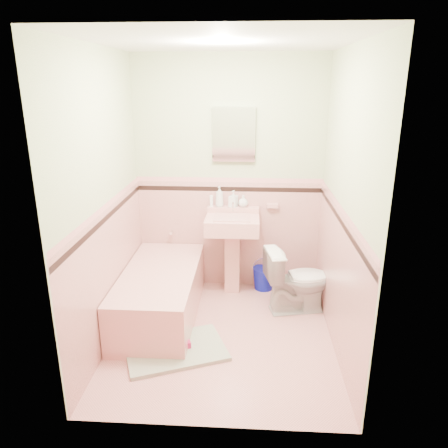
# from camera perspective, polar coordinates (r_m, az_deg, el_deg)

# --- Properties ---
(floor) EXTENTS (2.20, 2.20, 0.00)m
(floor) POSITION_cam_1_polar(r_m,az_deg,el_deg) (4.08, -0.23, -14.57)
(floor) COLOR pink
(floor) RESTS_ON ground
(ceiling) EXTENTS (2.20, 2.20, 0.00)m
(ceiling) POSITION_cam_1_polar(r_m,az_deg,el_deg) (3.44, -0.28, 23.02)
(ceiling) COLOR white
(ceiling) RESTS_ON ground
(wall_back) EXTENTS (2.50, 0.00, 2.50)m
(wall_back) POSITION_cam_1_polar(r_m,az_deg,el_deg) (4.63, 0.66, 6.25)
(wall_back) COLOR #F1E0C5
(wall_back) RESTS_ON ground
(wall_front) EXTENTS (2.50, 0.00, 2.50)m
(wall_front) POSITION_cam_1_polar(r_m,az_deg,el_deg) (2.53, -1.91, -4.24)
(wall_front) COLOR #F1E0C5
(wall_front) RESTS_ON ground
(wall_left) EXTENTS (0.00, 2.50, 2.50)m
(wall_left) POSITION_cam_1_polar(r_m,az_deg,el_deg) (3.76, -15.65, 2.72)
(wall_left) COLOR #F1E0C5
(wall_left) RESTS_ON ground
(wall_right) EXTENTS (0.00, 2.50, 2.50)m
(wall_right) POSITION_cam_1_polar(r_m,az_deg,el_deg) (3.64, 15.68, 2.19)
(wall_right) COLOR #F1E0C5
(wall_right) RESTS_ON ground
(wainscot_back) EXTENTS (2.00, 0.00, 2.00)m
(wainscot_back) POSITION_cam_1_polar(r_m,az_deg,el_deg) (4.80, 0.62, -1.39)
(wainscot_back) COLOR #E29D98
(wainscot_back) RESTS_ON ground
(wainscot_front) EXTENTS (2.00, 0.00, 2.00)m
(wainscot_front) POSITION_cam_1_polar(r_m,az_deg,el_deg) (2.85, -1.75, -16.31)
(wainscot_front) COLOR #E29D98
(wainscot_front) RESTS_ON ground
(wainscot_left) EXTENTS (0.00, 2.20, 2.20)m
(wainscot_left) POSITION_cam_1_polar(r_m,az_deg,el_deg) (3.98, -14.68, -6.34)
(wainscot_left) COLOR #E29D98
(wainscot_left) RESTS_ON ground
(wainscot_right) EXTENTS (0.00, 2.20, 2.20)m
(wainscot_right) POSITION_cam_1_polar(r_m,az_deg,el_deg) (3.86, 14.68, -7.11)
(wainscot_right) COLOR #E29D98
(wainscot_right) RESTS_ON ground
(accent_back) EXTENTS (2.00, 0.00, 2.00)m
(accent_back) POSITION_cam_1_polar(r_m,az_deg,el_deg) (4.64, 0.64, 4.64)
(accent_back) COLOR black
(accent_back) RESTS_ON ground
(accent_front) EXTENTS (2.00, 0.00, 2.00)m
(accent_front) POSITION_cam_1_polar(r_m,az_deg,el_deg) (2.59, -1.84, -6.74)
(accent_front) COLOR black
(accent_front) RESTS_ON ground
(accent_left) EXTENTS (0.00, 2.20, 2.20)m
(accent_left) POSITION_cam_1_polar(r_m,az_deg,el_deg) (3.79, -15.22, 0.83)
(accent_left) COLOR black
(accent_left) RESTS_ON ground
(accent_right) EXTENTS (0.00, 2.20, 2.20)m
(accent_right) POSITION_cam_1_polar(r_m,az_deg,el_deg) (3.67, 15.23, 0.25)
(accent_right) COLOR black
(accent_right) RESTS_ON ground
(cap_back) EXTENTS (2.00, 0.00, 2.00)m
(cap_back) POSITION_cam_1_polar(r_m,az_deg,el_deg) (4.62, 0.65, 5.84)
(cap_back) COLOR pink
(cap_back) RESTS_ON ground
(cap_front) EXTENTS (2.00, 0.00, 2.00)m
(cap_front) POSITION_cam_1_polar(r_m,az_deg,el_deg) (2.55, -1.87, -4.71)
(cap_front) COLOR pink
(cap_front) RESTS_ON ground
(cap_left) EXTENTS (0.00, 2.20, 2.20)m
(cap_left) POSITION_cam_1_polar(r_m,az_deg,el_deg) (3.76, -15.35, 2.28)
(cap_left) COLOR pink
(cap_left) RESTS_ON ground
(cap_right) EXTENTS (0.00, 2.20, 2.20)m
(cap_right) POSITION_cam_1_polar(r_m,az_deg,el_deg) (3.64, 15.36, 1.75)
(cap_right) COLOR pink
(cap_right) RESTS_ON ground
(bathtub) EXTENTS (0.70, 1.50, 0.45)m
(bathtub) POSITION_cam_1_polar(r_m,az_deg,el_deg) (4.33, -8.39, -9.27)
(bathtub) COLOR #DB938E
(bathtub) RESTS_ON floor
(tub_faucet) EXTENTS (0.04, 0.12, 0.04)m
(tub_faucet) POSITION_cam_1_polar(r_m,az_deg,el_deg) (4.82, -6.90, -1.04)
(tub_faucet) COLOR silver
(tub_faucet) RESTS_ON wall_back
(sink) EXTENTS (0.56, 0.48, 0.88)m
(sink) POSITION_cam_1_polar(r_m,az_deg,el_deg) (4.64, 1.09, -4.23)
(sink) COLOR #DB938E
(sink) RESTS_ON floor
(sink_faucet) EXTENTS (0.02, 0.02, 0.10)m
(sink_faucet) POSITION_cam_1_polar(r_m,az_deg,el_deg) (4.60, 1.20, 2.33)
(sink_faucet) COLOR silver
(sink_faucet) RESTS_ON sink
(medicine_cabinet) EXTENTS (0.44, 0.04, 0.55)m
(medicine_cabinet) POSITION_cam_1_polar(r_m,az_deg,el_deg) (4.52, 1.31, 11.75)
(medicine_cabinet) COLOR white
(medicine_cabinet) RESTS_ON wall_back
(soap_dish) EXTENTS (0.12, 0.07, 0.04)m
(soap_dish) POSITION_cam_1_polar(r_m,az_deg,el_deg) (4.66, 6.40, 2.43)
(soap_dish) COLOR #DB938E
(soap_dish) RESTS_ON wall_back
(soap_bottle_left) EXTENTS (0.10, 0.10, 0.22)m
(soap_bottle_left) POSITION_cam_1_polar(r_m,az_deg,el_deg) (4.62, -0.60, 3.65)
(soap_bottle_left) COLOR #B2B2B2
(soap_bottle_left) RESTS_ON sink
(soap_bottle_mid) EXTENTS (0.11, 0.11, 0.18)m
(soap_bottle_mid) POSITION_cam_1_polar(r_m,az_deg,el_deg) (4.62, 1.24, 3.36)
(soap_bottle_mid) COLOR #B2B2B2
(soap_bottle_mid) RESTS_ON sink
(soap_bottle_right) EXTENTS (0.11, 0.11, 0.13)m
(soap_bottle_right) POSITION_cam_1_polar(r_m,az_deg,el_deg) (4.62, 2.56, 3.05)
(soap_bottle_right) COLOR #B2B2B2
(soap_bottle_right) RESTS_ON sink
(tube) EXTENTS (0.04, 0.04, 0.12)m
(tube) POSITION_cam_1_polar(r_m,az_deg,el_deg) (4.64, -1.69, 3.07)
(tube) COLOR white
(tube) RESTS_ON sink
(toilet) EXTENTS (0.72, 0.50, 0.67)m
(toilet) POSITION_cam_1_polar(r_m,az_deg,el_deg) (4.41, 9.75, -7.28)
(toilet) COLOR white
(toilet) RESTS_ON floor
(bucket) EXTENTS (0.25, 0.25, 0.25)m
(bucket) POSITION_cam_1_polar(r_m,az_deg,el_deg) (4.88, 5.28, -7.16)
(bucket) COLOR #0C15B2
(bucket) RESTS_ON floor
(bath_mat) EXTENTS (0.98, 0.83, 0.03)m
(bath_mat) POSITION_cam_1_polar(r_m,az_deg,el_deg) (3.90, -6.41, -16.22)
(bath_mat) COLOR gray
(bath_mat) RESTS_ON floor
(shoe) EXTENTS (0.15, 0.11, 0.05)m
(shoe) POSITION_cam_1_polar(r_m,az_deg,el_deg) (3.87, -5.47, -15.66)
(shoe) COLOR #BF1E59
(shoe) RESTS_ON bath_mat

